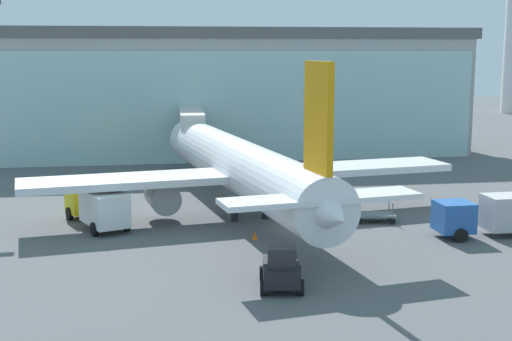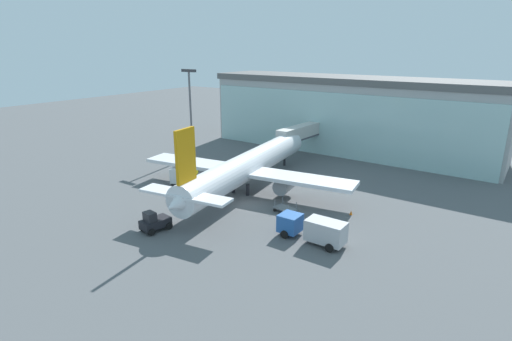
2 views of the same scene
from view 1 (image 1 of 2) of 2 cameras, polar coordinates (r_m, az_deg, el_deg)
ground at (r=48.56m, az=2.99°, el=-4.57°), size 240.00×240.00×0.00m
terminal_building at (r=81.50m, az=-2.79°, el=6.30°), size 56.72×14.33×14.23m
jet_bridge at (r=71.13m, az=-5.23°, el=3.83°), size 3.17×14.21×6.10m
airplane at (r=51.75m, az=-1.17°, el=0.24°), size 31.56×35.95×11.34m
catering_truck at (r=49.67m, az=-12.56°, el=-2.73°), size 4.69×7.60×2.65m
fuel_truck at (r=48.51m, az=18.59°, el=-3.30°), size 7.34×2.61×2.65m
baggage_cart at (r=50.59m, az=9.47°, el=-3.52°), size 3.06×2.12×1.50m
pushback_tug at (r=36.25m, az=2.03°, el=-7.95°), size 2.66×3.47×2.30m
safety_cone_nose at (r=45.41m, az=-0.09°, el=-5.21°), size 0.36×0.36×0.55m
safety_cone_wingtip at (r=56.82m, az=14.72°, el=-2.48°), size 0.36×0.36×0.55m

